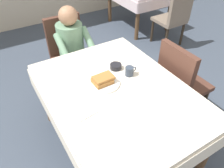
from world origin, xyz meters
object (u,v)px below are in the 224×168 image
at_px(diner_person, 72,45).
at_px(knife_right_of_plate, 123,78).
at_px(cup_coffee, 130,71).
at_px(bowl_butter, 116,66).
at_px(breakfast_stack, 103,80).
at_px(background_chair_empty, 174,16).
at_px(dining_table_main, 117,98).
at_px(plate_breakfast, 104,83).
at_px(chair_diner, 69,49).
at_px(chair_right_side, 180,80).
at_px(spoon_near_edge, 125,107).
at_px(fork_left_of_plate, 85,93).

xyz_separation_m(diner_person, knife_right_of_plate, (0.11, -0.90, 0.07)).
height_order(cup_coffee, bowl_butter, cup_coffee).
height_order(breakfast_stack, background_chair_empty, background_chair_empty).
distance_m(breakfast_stack, knife_right_of_plate, 0.20).
relative_size(dining_table_main, bowl_butter, 13.85).
distance_m(knife_right_of_plate, background_chair_empty, 2.11).
bearing_deg(plate_breakfast, chair_diner, 85.56).
relative_size(chair_right_side, background_chair_empty, 1.00).
bearing_deg(dining_table_main, chair_diner, 88.93).
distance_m(breakfast_stack, background_chair_empty, 2.26).
xyz_separation_m(bowl_butter, background_chair_empty, (1.74, 0.98, -0.23)).
height_order(chair_diner, background_chair_empty, same).
bearing_deg(chair_right_side, chair_diner, -147.38).
relative_size(bowl_butter, knife_right_of_plate, 0.55).
bearing_deg(spoon_near_edge, diner_person, 82.01).
bearing_deg(fork_left_of_plate, background_chair_empty, -61.89).
bearing_deg(chair_diner, chair_right_side, 122.62).
bearing_deg(chair_diner, breakfast_stack, 85.30).
xyz_separation_m(chair_right_side, bowl_butter, (-0.62, 0.27, 0.23)).
relative_size(fork_left_of_plate, knife_right_of_plate, 0.90).
bearing_deg(plate_breakfast, fork_left_of_plate, -173.99).
distance_m(dining_table_main, breakfast_stack, 0.20).
xyz_separation_m(chair_diner, plate_breakfast, (-0.08, -1.04, 0.22)).
distance_m(plate_breakfast, spoon_near_edge, 0.33).
height_order(chair_diner, spoon_near_edge, chair_diner).
bearing_deg(spoon_near_edge, plate_breakfast, 86.60).
bearing_deg(background_chair_empty, chair_right_side, -131.75).
height_order(chair_right_side, fork_left_of_plate, chair_right_side).
xyz_separation_m(dining_table_main, plate_breakfast, (-0.06, 0.13, 0.10)).
bearing_deg(chair_diner, knife_right_of_plate, 95.88).
xyz_separation_m(chair_right_side, spoon_near_edge, (-0.82, -0.20, 0.21)).
xyz_separation_m(chair_diner, knife_right_of_plate, (0.11, -1.06, 0.21)).
xyz_separation_m(plate_breakfast, cup_coffee, (0.26, -0.01, 0.03)).
distance_m(knife_right_of_plate, spoon_near_edge, 0.36).
bearing_deg(cup_coffee, chair_right_side, -11.90).
bearing_deg(bowl_butter, background_chair_empty, 29.53).
distance_m(diner_person, plate_breakfast, 0.89).
distance_m(dining_table_main, fork_left_of_plate, 0.29).
xyz_separation_m(chair_diner, diner_person, (0.00, -0.16, 0.14)).
height_order(chair_diner, chair_right_side, same).
bearing_deg(cup_coffee, chair_diner, 99.85).
bearing_deg(diner_person, spoon_near_edge, 86.47).
relative_size(plate_breakfast, knife_right_of_plate, 1.40).
relative_size(breakfast_stack, bowl_butter, 1.64).
relative_size(dining_table_main, chair_diner, 1.64).
height_order(chair_right_side, background_chair_empty, same).
bearing_deg(fork_left_of_plate, knife_right_of_plate, -90.05).
relative_size(chair_diner, breakfast_stack, 5.16).
xyz_separation_m(fork_left_of_plate, spoon_near_edge, (0.20, -0.31, 0.00)).
relative_size(knife_right_of_plate, spoon_near_edge, 1.33).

